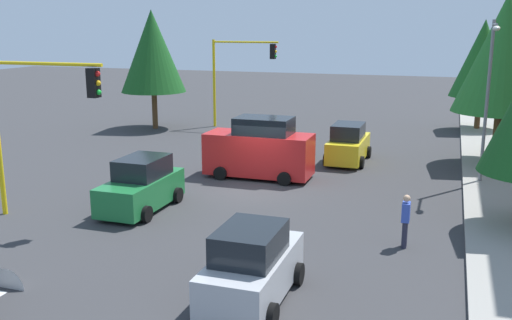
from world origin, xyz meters
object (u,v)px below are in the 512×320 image
Objects in this scene: car_green at (141,186)px; pedestrian_crossing at (405,219)px; tree_opposite_side at (152,51)px; tree_roadside_far at (483,58)px; street_lamp_curbside at (489,85)px; car_yellow at (348,144)px; tree_roadside_mid at (504,53)px; traffic_signal_far_right at (239,66)px; delivery_van_red at (260,150)px; car_silver at (252,267)px; traffic_signal_near_right at (37,108)px.

pedestrian_crossing is (0.78, 9.68, 0.01)m from car_green.
tree_opposite_side is 21.36m from tree_roadside_far.
tree_roadside_far is 25.48m from car_green.
tree_opposite_side is at bearing -112.55° from street_lamp_curbside.
tree_opposite_side is 1.94× the size of car_yellow.
tree_roadside_far is 23.14m from pedestrian_crossing.
pedestrian_crossing is (12.66, -3.32, -4.57)m from tree_roadside_mid.
tree_roadside_mid is 1.17× the size of tree_roadside_far.
street_lamp_curbside is at bearing 66.20° from car_yellow.
delivery_van_red is at bearing 24.38° from traffic_signal_far_right.
traffic_signal_far_right is 0.82× the size of tree_roadside_far.
tree_opposite_side is at bearing -133.30° from pedestrian_crossing.
car_green is at bearing 26.73° from tree_opposite_side.
street_lamp_curbside reaches higher than delivery_van_red.
car_silver is at bearing -20.78° from tree_roadside_mid.
tree_roadside_far is 28.49m from car_silver.
pedestrian_crossing is at bearing 46.29° from delivery_van_red.
tree_opposite_side reaches higher than traffic_signal_far_right.
pedestrian_crossing is (6.66, 6.97, -0.37)m from delivery_van_red.
tree_roadside_far reaches higher than car_green.
car_yellow is (-4.35, 3.28, -0.39)m from delivery_van_red.
street_lamp_curbside is 1.46× the size of delivery_van_red.
car_green is (7.49, -12.20, -3.45)m from street_lamp_curbside.
tree_opposite_side is at bearing -73.69° from tree_roadside_far.
traffic_signal_far_right is 13.48m from delivery_van_red.
tree_opposite_side is 24.65m from pedestrian_crossing.
traffic_signal_far_right is at bearing -179.92° from traffic_signal_near_right.
tree_opposite_side is 15.15m from delivery_van_red.
tree_roadside_mid reaches higher than traffic_signal_near_right.
delivery_van_red is 1.20× the size of car_yellow.
tree_roadside_mid reaches higher than traffic_signal_far_right.
tree_opposite_side is at bearing -163.58° from traffic_signal_near_right.
tree_roadside_far reaches higher than car_yellow.
tree_roadside_mid is 13.86m from pedestrian_crossing.
car_silver is 5.93m from pedestrian_crossing.
pedestrian_crossing is (16.66, 17.68, -4.20)m from tree_opposite_side.
traffic_signal_near_right reaches higher than pedestrian_crossing.
car_silver is (21.56, 14.34, -4.22)m from tree_opposite_side.
traffic_signal_near_right is 1.41× the size of car_yellow.
tree_roadside_far is at bearing 167.40° from car_silver.
tree_roadside_mid reaches higher than street_lamp_curbside.
street_lamp_curbside is 0.98× the size of tree_roadside_far.
car_silver is at bearing 68.51° from traffic_signal_near_right.
car_yellow is at bearing -113.80° from street_lamp_curbside.
tree_opposite_side reaches higher than tree_roadside_far.
traffic_signal_far_right is 3.44× the size of pedestrian_crossing.
tree_opposite_side is 0.93× the size of tree_roadside_mid.
street_lamp_curbside is 14.73m from car_green.
car_silver is (23.56, 9.06, -3.23)m from traffic_signal_far_right.
tree_opposite_side is 21.38m from tree_roadside_mid.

